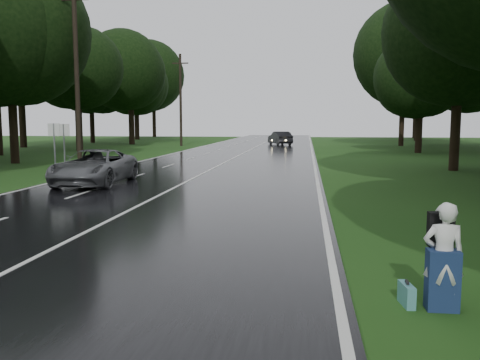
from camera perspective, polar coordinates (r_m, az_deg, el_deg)
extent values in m
plane|color=#1E4314|center=(11.35, -20.70, -7.64)|extent=(160.00, 160.00, 0.00)
cube|color=black|center=(30.26, -2.60, 1.52)|extent=(12.00, 140.00, 0.04)
cube|color=silver|center=(30.26, -2.60, 1.57)|extent=(0.12, 140.00, 0.01)
imported|color=#54565A|center=(22.45, -16.12, 1.43)|extent=(2.68, 5.42, 1.48)
imported|color=black|center=(58.15, 4.53, 4.73)|extent=(3.16, 4.92, 1.53)
imported|color=silver|center=(7.87, 22.00, -8.01)|extent=(0.58, 0.38, 1.58)
cube|color=navy|center=(7.96, 21.89, -10.44)|extent=(0.45, 0.30, 0.89)
cube|color=black|center=(8.01, 21.71, -5.19)|extent=(0.36, 0.19, 0.51)
cube|color=teal|center=(8.05, 18.29, -12.19)|extent=(0.19, 0.47, 0.33)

